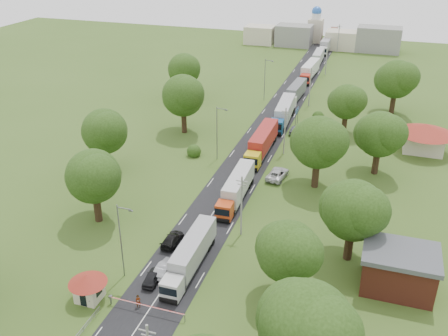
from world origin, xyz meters
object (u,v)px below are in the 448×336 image
at_px(guard_booth, 88,284).
at_px(car_lane_front, 152,277).
at_px(info_sign, 297,113).
at_px(truck_0, 191,254).
at_px(pedestrian_near, 138,302).
at_px(car_lane_mid, 165,268).
at_px(boom_barrier, 136,304).

bearing_deg(guard_booth, car_lane_front, 42.38).
height_order(info_sign, truck_0, info_sign).
xyz_separation_m(guard_booth, car_lane_front, (5.48, 5.00, -1.49)).
bearing_deg(info_sign, car_lane_front, -97.17).
xyz_separation_m(info_sign, car_lane_front, (-6.92, -55.00, -2.33)).
height_order(guard_booth, pedestrian_near, guard_booth).
relative_size(info_sign, pedestrian_near, 2.54).
bearing_deg(pedestrian_near, guard_booth, 162.05).
bearing_deg(pedestrian_near, info_sign, 60.96).
relative_size(guard_booth, car_lane_mid, 1.01).
relative_size(info_sign, car_lane_mid, 0.94).
relative_size(guard_booth, truck_0, 0.32).
bearing_deg(pedestrian_near, truck_0, 47.75).
distance_m(info_sign, pedestrian_near, 59.89).
relative_size(truck_0, car_lane_mid, 3.15).
height_order(boom_barrier, pedestrian_near, pedestrian_near).
xyz_separation_m(truck_0, car_lane_mid, (-2.69, -1.97, -1.29)).
bearing_deg(truck_0, guard_booth, -134.72).
relative_size(car_lane_front, car_lane_mid, 0.91).
xyz_separation_m(boom_barrier, guard_booth, (-5.84, -0.00, 1.27)).
xyz_separation_m(boom_barrier, car_lane_mid, (0.36, 7.00, -0.18)).
distance_m(info_sign, car_lane_front, 55.48).
bearing_deg(car_lane_mid, pedestrian_near, 88.47).
bearing_deg(truck_0, car_lane_mid, -143.73).
distance_m(truck_0, pedestrian_near, 9.07).
bearing_deg(pedestrian_near, car_lane_front, 72.48).
bearing_deg(pedestrian_near, car_lane_mid, 64.54).
height_order(truck_0, pedestrian_near, truck_0).
distance_m(car_lane_mid, pedestrian_near, 6.51).
xyz_separation_m(info_sign, car_lane_mid, (-6.20, -53.00, -2.29)).
distance_m(boom_barrier, guard_booth, 5.98).
xyz_separation_m(guard_booth, truck_0, (8.89, 8.97, -0.15)).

